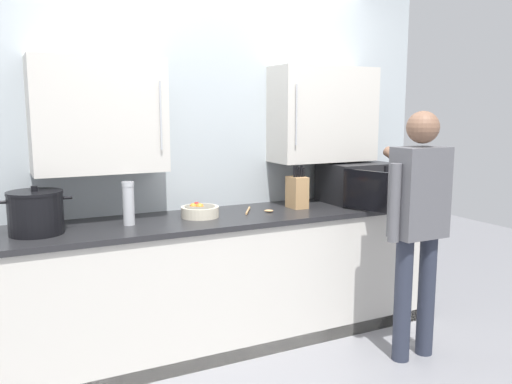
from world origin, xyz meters
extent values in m
cube|color=#B2BCC1|center=(0.00, 1.20, 1.43)|extent=(3.53, 0.10, 2.86)
cube|color=beige|center=(-0.82, 0.99, 1.56)|extent=(0.80, 0.32, 0.70)
cylinder|color=#B7BABF|center=(-0.48, 0.81, 1.56)|extent=(0.01, 0.01, 0.42)
cube|color=beige|center=(0.82, 0.99, 1.56)|extent=(0.80, 0.32, 0.70)
cylinder|color=#B7BABF|center=(0.48, 0.81, 1.56)|extent=(0.01, 0.01, 0.42)
cube|color=beige|center=(0.00, 0.83, 0.43)|extent=(3.06, 0.63, 0.86)
cube|color=#232326|center=(0.00, 0.83, 0.88)|extent=(3.10, 0.67, 0.03)
cube|color=black|center=(0.00, 0.53, 0.04)|extent=(3.06, 0.04, 0.09)
cube|color=black|center=(1.05, 0.87, 1.05)|extent=(0.50, 0.39, 0.30)
cube|color=beige|center=(0.98, 0.86, 1.05)|extent=(0.32, 0.33, 0.24)
cube|color=black|center=(1.23, 0.67, 1.05)|extent=(0.14, 0.01, 0.27)
cube|color=black|center=(0.86, 0.51, 1.05)|extent=(0.13, 0.35, 0.27)
cylinder|color=black|center=(-1.23, 0.81, 1.01)|extent=(0.30, 0.30, 0.23)
cylinder|color=black|center=(-1.23, 0.81, 1.13)|extent=(0.31, 0.31, 0.02)
cylinder|color=black|center=(-1.23, 0.81, 1.16)|extent=(0.04, 0.04, 0.03)
cylinder|color=black|center=(-1.40, 0.81, 1.09)|extent=(0.05, 0.02, 0.02)
cylinder|color=black|center=(-1.05, 0.81, 1.09)|extent=(0.05, 0.02, 0.02)
cylinder|color=beige|center=(-0.23, 0.85, 0.93)|extent=(0.25, 0.25, 0.07)
cylinder|color=#6B6659|center=(-0.23, 0.85, 0.95)|extent=(0.20, 0.20, 0.04)
sphere|color=red|center=(-0.23, 0.89, 0.96)|extent=(0.05, 0.05, 0.05)
sphere|color=orange|center=(-0.23, 0.84, 0.96)|extent=(0.05, 0.05, 0.05)
sphere|color=orange|center=(-0.26, 0.88, 0.96)|extent=(0.05, 0.05, 0.05)
cylinder|color=tan|center=(0.13, 0.87, 0.91)|extent=(0.13, 0.20, 0.01)
ellipsoid|color=tan|center=(0.26, 0.79, 0.91)|extent=(0.08, 0.07, 0.02)
cylinder|color=#B7BABF|center=(-0.70, 0.82, 1.01)|extent=(0.07, 0.07, 0.24)
cylinder|color=#B7BABF|center=(-0.70, 0.82, 1.15)|extent=(0.07, 0.07, 0.03)
cube|color=tan|center=(0.51, 0.84, 1.01)|extent=(0.11, 0.15, 0.23)
cylinder|color=black|center=(0.47, 0.82, 1.16)|extent=(0.02, 0.02, 0.08)
cylinder|color=black|center=(0.49, 0.82, 1.16)|extent=(0.02, 0.02, 0.08)
cylinder|color=black|center=(0.51, 0.82, 1.16)|extent=(0.02, 0.02, 0.07)
cylinder|color=black|center=(0.53, 0.82, 1.16)|extent=(0.02, 0.02, 0.08)
cylinder|color=black|center=(0.55, 0.82, 1.15)|extent=(0.02, 0.02, 0.07)
cylinder|color=#282D3D|center=(0.84, 0.08, 0.40)|extent=(0.11, 0.11, 0.80)
cylinder|color=#282D3D|center=(1.04, 0.08, 0.40)|extent=(0.11, 0.11, 0.80)
cube|color=#56565B|center=(0.94, 0.08, 1.08)|extent=(0.34, 0.20, 0.57)
sphere|color=brown|center=(0.94, 0.08, 1.49)|extent=(0.20, 0.20, 0.20)
cylinder|color=brown|center=(1.09, 0.31, 1.21)|extent=(0.12, 0.50, 0.26)
cylinder|color=#56565B|center=(0.74, 0.08, 1.03)|extent=(0.07, 0.07, 0.48)
camera|label=1|loc=(-1.43, -2.37, 1.60)|focal=37.19mm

